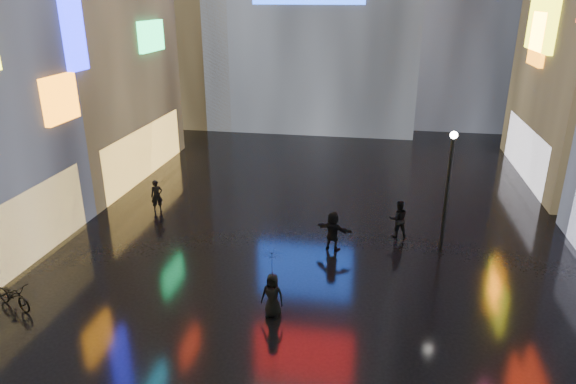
# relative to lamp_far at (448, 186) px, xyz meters

# --- Properties ---
(ground) EXTENTS (140.00, 140.00, 0.00)m
(ground) POSITION_rel_lamp_far_xyz_m (-5.29, 0.93, -2.94)
(ground) COLOR black
(ground) RESTS_ON ground
(lamp_far) EXTENTS (0.30, 0.30, 5.20)m
(lamp_far) POSITION_rel_lamp_far_xyz_m (0.00, 0.00, 0.00)
(lamp_far) COLOR black
(lamp_far) RESTS_ON ground
(pedestrian_4) EXTENTS (0.83, 0.60, 1.58)m
(pedestrian_4) POSITION_rel_lamp_far_xyz_m (-6.04, -5.85, -2.15)
(pedestrian_4) COLOR black
(pedestrian_4) RESTS_ON ground
(pedestrian_5) EXTENTS (1.66, 1.00, 1.71)m
(pedestrian_5) POSITION_rel_lamp_far_xyz_m (-4.52, -0.65, -2.09)
(pedestrian_5) COLOR black
(pedestrian_5) RESTS_ON ground
(pedestrian_6) EXTENTS (0.70, 0.64, 1.61)m
(pedestrian_6) POSITION_rel_lamp_far_xyz_m (-13.53, 1.97, -2.14)
(pedestrian_6) COLOR black
(pedestrian_6) RESTS_ON ground
(pedestrian_7) EXTENTS (0.95, 0.81, 1.72)m
(pedestrian_7) POSITION_rel_lamp_far_xyz_m (-1.78, 1.09, -2.08)
(pedestrian_7) COLOR black
(pedestrian_7) RESTS_ON ground
(umbrella_2) EXTENTS (0.99, 1.00, 0.86)m
(umbrella_2) POSITION_rel_lamp_far_xyz_m (-6.04, -5.85, -0.94)
(umbrella_2) COLOR black
(umbrella_2) RESTS_ON pedestrian_4
(bicycle) EXTENTS (1.89, 1.22, 0.94)m
(bicycle) POSITION_rel_lamp_far_xyz_m (-14.94, -6.93, -2.47)
(bicycle) COLOR black
(bicycle) RESTS_ON ground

